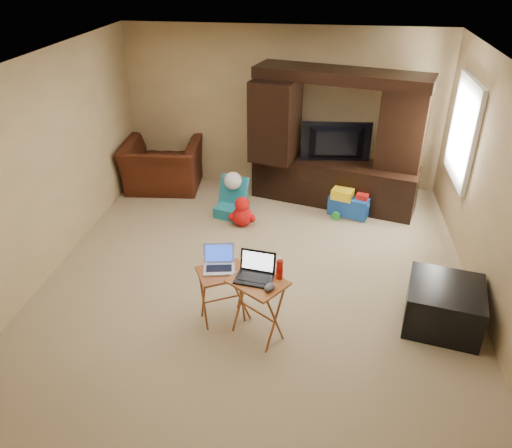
% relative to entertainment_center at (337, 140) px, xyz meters
% --- Properties ---
extents(floor, '(5.50, 5.50, 0.00)m').
position_rel_entertainment_center_xyz_m(floor, '(-0.87, -2.09, -1.01)').
color(floor, tan).
rests_on(floor, ground).
extents(ceiling, '(5.50, 5.50, 0.00)m').
position_rel_entertainment_center_xyz_m(ceiling, '(-0.87, -2.09, 1.49)').
color(ceiling, silver).
rests_on(ceiling, ground).
extents(wall_back, '(5.00, 0.00, 5.00)m').
position_rel_entertainment_center_xyz_m(wall_back, '(-0.87, 0.66, 0.24)').
color(wall_back, tan).
rests_on(wall_back, ground).
extents(wall_front, '(5.00, 0.00, 5.00)m').
position_rel_entertainment_center_xyz_m(wall_front, '(-0.87, -4.84, 0.24)').
color(wall_front, tan).
rests_on(wall_front, ground).
extents(wall_left, '(0.00, 5.50, 5.50)m').
position_rel_entertainment_center_xyz_m(wall_left, '(-3.37, -2.09, 0.24)').
color(wall_left, tan).
rests_on(wall_left, ground).
extents(wall_right, '(0.00, 5.50, 5.50)m').
position_rel_entertainment_center_xyz_m(wall_right, '(1.63, -2.09, 0.24)').
color(wall_right, tan).
rests_on(wall_right, ground).
extents(window_pane, '(0.00, 1.20, 1.20)m').
position_rel_entertainment_center_xyz_m(window_pane, '(1.61, -0.54, 0.39)').
color(window_pane, white).
rests_on(window_pane, ground).
extents(window_frame, '(0.06, 1.14, 1.34)m').
position_rel_entertainment_center_xyz_m(window_frame, '(1.59, -0.54, 0.39)').
color(window_frame, white).
rests_on(window_frame, ground).
extents(entertainment_center, '(2.54, 1.21, 2.01)m').
position_rel_entertainment_center_xyz_m(entertainment_center, '(0.00, 0.00, 0.00)').
color(entertainment_center, black).
rests_on(entertainment_center, floor).
extents(television, '(1.03, 0.22, 0.59)m').
position_rel_entertainment_center_xyz_m(television, '(-0.00, -0.04, -0.04)').
color(television, black).
rests_on(television, entertainment_center).
extents(recliner, '(1.29, 1.15, 0.78)m').
position_rel_entertainment_center_xyz_m(recliner, '(-2.74, 0.10, -0.62)').
color(recliner, '#471A0F').
rests_on(recliner, floor).
extents(child_rocker, '(0.54, 0.58, 0.56)m').
position_rel_entertainment_center_xyz_m(child_rocker, '(-1.46, -0.67, -0.73)').
color(child_rocker, '#19748D').
rests_on(child_rocker, floor).
extents(plush_toy, '(0.40, 0.33, 0.45)m').
position_rel_entertainment_center_xyz_m(plush_toy, '(-1.26, -0.94, -0.78)').
color(plush_toy, red).
rests_on(plush_toy, floor).
extents(push_toy, '(0.68, 0.58, 0.44)m').
position_rel_entertainment_center_xyz_m(push_toy, '(0.25, -0.43, -0.79)').
color(push_toy, '#164BB7').
rests_on(push_toy, floor).
extents(ottoman, '(0.88, 0.88, 0.48)m').
position_rel_entertainment_center_xyz_m(ottoman, '(1.17, -2.74, -0.77)').
color(ottoman, black).
rests_on(ottoman, floor).
extents(tray_table_left, '(0.59, 0.55, 0.61)m').
position_rel_entertainment_center_xyz_m(tray_table_left, '(-1.12, -2.99, -0.70)').
color(tray_table_left, '#9C5025').
rests_on(tray_table_left, floor).
extents(tray_table_right, '(0.67, 0.64, 0.68)m').
position_rel_entertainment_center_xyz_m(tray_table_right, '(-0.72, -3.19, -0.67)').
color(tray_table_right, '#AA5629').
rests_on(tray_table_right, floor).
extents(laptop_left, '(0.36, 0.32, 0.24)m').
position_rel_entertainment_center_xyz_m(laptop_left, '(-1.15, -2.96, -0.28)').
color(laptop_left, silver).
rests_on(laptop_left, tray_table_left).
extents(laptop_right, '(0.39, 0.33, 0.24)m').
position_rel_entertainment_center_xyz_m(laptop_right, '(-0.76, -3.17, -0.21)').
color(laptop_right, black).
rests_on(laptop_right, tray_table_right).
extents(mouse_left, '(0.12, 0.14, 0.05)m').
position_rel_entertainment_center_xyz_m(mouse_left, '(-0.93, -3.06, -0.37)').
color(mouse_left, white).
rests_on(mouse_left, tray_table_left).
extents(mouse_right, '(0.13, 0.16, 0.06)m').
position_rel_entertainment_center_xyz_m(mouse_right, '(-0.59, -3.31, -0.30)').
color(mouse_right, '#404145').
rests_on(mouse_right, tray_table_right).
extents(water_bottle, '(0.07, 0.07, 0.21)m').
position_rel_entertainment_center_xyz_m(water_bottle, '(-0.52, -3.11, -0.23)').
color(water_bottle, red).
rests_on(water_bottle, tray_table_right).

